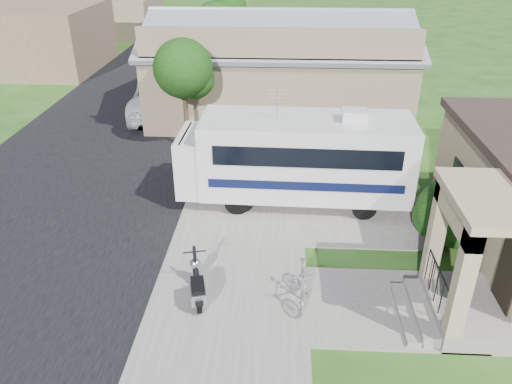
# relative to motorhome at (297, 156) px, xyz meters

# --- Properties ---
(ground) EXTENTS (120.00, 120.00, 0.00)m
(ground) POSITION_rel_motorhome_xyz_m (-0.75, -4.39, -1.68)
(ground) COLOR #1F4613
(street_slab) EXTENTS (9.00, 80.00, 0.02)m
(street_slab) POSITION_rel_motorhome_xyz_m (-8.25, 5.61, -1.67)
(street_slab) COLOR black
(street_slab) RESTS_ON ground
(sidewalk_slab) EXTENTS (4.00, 80.00, 0.06)m
(sidewalk_slab) POSITION_rel_motorhome_xyz_m (-1.75, 5.61, -1.65)
(sidewalk_slab) COLOR slate
(sidewalk_slab) RESTS_ON ground
(driveway_slab) EXTENTS (7.00, 6.00, 0.05)m
(driveway_slab) POSITION_rel_motorhome_xyz_m (0.75, 0.11, -1.65)
(driveway_slab) COLOR slate
(driveway_slab) RESTS_ON ground
(walk_slab) EXTENTS (4.00, 3.00, 0.05)m
(walk_slab) POSITION_rel_motorhome_xyz_m (2.25, -5.39, -1.65)
(walk_slab) COLOR slate
(walk_slab) RESTS_ON ground
(warehouse) EXTENTS (12.50, 8.40, 5.04)m
(warehouse) POSITION_rel_motorhome_xyz_m (-0.75, 9.58, 0.31)
(warehouse) COLOR #78674B
(warehouse) RESTS_ON ground
(distant_bldg_far) EXTENTS (10.00, 8.00, 4.00)m
(distant_bldg_far) POSITION_rel_motorhome_xyz_m (-17.75, 17.61, 0.32)
(distant_bldg_far) COLOR brown
(distant_bldg_far) RESTS_ON ground
(distant_bldg_near) EXTENTS (8.00, 7.00, 3.20)m
(distant_bldg_near) POSITION_rel_motorhome_xyz_m (-15.75, 29.61, -0.08)
(distant_bldg_near) COLOR #78674B
(distant_bldg_near) RESTS_ON ground
(street_tree_a) EXTENTS (2.44, 2.40, 4.58)m
(street_tree_a) POSITION_rel_motorhome_xyz_m (-4.45, 4.67, 1.57)
(street_tree_a) COLOR #312315
(street_tree_a) RESTS_ON ground
(street_tree_b) EXTENTS (2.44, 2.40, 4.73)m
(street_tree_b) POSITION_rel_motorhome_xyz_m (-4.45, 14.67, 1.72)
(street_tree_b) COLOR #312315
(street_tree_b) RESTS_ON ground
(street_tree_c) EXTENTS (2.44, 2.40, 4.42)m
(street_tree_c) POSITION_rel_motorhome_xyz_m (-4.45, 23.67, 1.43)
(street_tree_c) COLOR #312315
(street_tree_c) RESTS_ON ground
(motorhome) EXTENTS (7.67, 2.63, 3.91)m
(motorhome) POSITION_rel_motorhome_xyz_m (0.00, 0.00, 0.00)
(motorhome) COLOR silver
(motorhome) RESTS_ON ground
(shrub) EXTENTS (2.08, 1.99, 2.55)m
(shrub) POSITION_rel_motorhome_xyz_m (4.36, -2.60, -0.37)
(shrub) COLOR #312315
(shrub) RESTS_ON ground
(scooter) EXTENTS (0.74, 1.67, 1.11)m
(scooter) POSITION_rel_motorhome_xyz_m (-2.52, -5.40, -1.18)
(scooter) COLOR black
(scooter) RESTS_ON ground
(bicycle) EXTENTS (0.52, 1.74, 1.04)m
(bicycle) POSITION_rel_motorhome_xyz_m (0.08, -5.27, -1.16)
(bicycle) COLOR #A5A6AC
(bicycle) RESTS_ON ground
(pickup_truck) EXTENTS (3.81, 6.79, 1.79)m
(pickup_truck) POSITION_rel_motorhome_xyz_m (-6.54, 8.94, -0.78)
(pickup_truck) COLOR silver
(pickup_truck) RESTS_ON ground
(van) EXTENTS (2.44, 5.98, 1.74)m
(van) POSITION_rel_motorhome_xyz_m (-7.03, 15.65, -0.81)
(van) COLOR silver
(van) RESTS_ON ground
(garden_hose) EXTENTS (0.34, 0.34, 0.16)m
(garden_hose) POSITION_rel_motorhome_xyz_m (2.99, -4.57, -1.60)
(garden_hose) COLOR #13601D
(garden_hose) RESTS_ON ground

